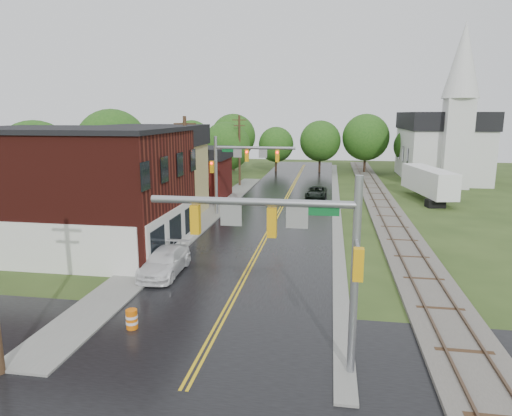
% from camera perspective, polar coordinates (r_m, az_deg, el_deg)
% --- Properties ---
extents(ground, '(160.00, 160.00, 0.00)m').
position_cam_1_polar(ground, '(16.73, -9.09, -21.73)').
color(ground, '#2B3F18').
rests_on(ground, ground).
extents(main_road, '(10.00, 90.00, 0.02)m').
position_cam_1_polar(main_road, '(44.40, 3.05, -0.24)').
color(main_road, black).
rests_on(main_road, ground).
extents(cross_road, '(60.00, 9.00, 0.02)m').
position_cam_1_polar(cross_road, '(18.34, -7.04, -18.41)').
color(cross_road, black).
rests_on(cross_road, ground).
extents(curb_right, '(0.80, 70.00, 0.12)m').
position_cam_1_polar(curb_right, '(49.06, 9.97, 0.75)').
color(curb_right, gray).
rests_on(curb_right, ground).
extents(sidewalk_left, '(2.40, 50.00, 0.12)m').
position_cam_1_polar(sidewalk_left, '(40.75, -6.43, -1.38)').
color(sidewalk_left, gray).
rests_on(sidewalk_left, ground).
extents(brick_building, '(14.30, 10.30, 8.30)m').
position_cam_1_polar(brick_building, '(33.36, -21.78, 2.20)').
color(brick_building, '#45130E').
rests_on(brick_building, ground).
extents(yellow_house, '(8.00, 7.00, 6.40)m').
position_cam_1_polar(yellow_house, '(42.62, -12.41, 3.37)').
color(yellow_house, tan).
rests_on(yellow_house, ground).
extents(darkred_building, '(7.00, 6.00, 4.40)m').
position_cam_1_polar(darkred_building, '(50.85, -7.60, 3.72)').
color(darkred_building, '#3F0F0C').
rests_on(darkred_building, ground).
extents(church, '(10.40, 18.40, 20.00)m').
position_cam_1_polar(church, '(68.75, 22.37, 8.06)').
color(church, silver).
rests_on(church, ground).
extents(railroad, '(3.20, 80.00, 0.30)m').
position_cam_1_polar(railroad, '(49.33, 15.32, 0.69)').
color(railroad, '#59544C').
rests_on(railroad, ground).
extents(traffic_signal_near, '(7.34, 0.30, 7.20)m').
position_cam_1_polar(traffic_signal_near, '(15.81, 4.70, -3.78)').
color(traffic_signal_near, gray).
rests_on(traffic_signal_near, ground).
extents(traffic_signal_far, '(7.34, 0.43, 7.20)m').
position_cam_1_polar(traffic_signal_far, '(41.21, -2.16, 5.85)').
color(traffic_signal_far, gray).
rests_on(traffic_signal_far, ground).
extents(utility_pole_b, '(1.80, 0.28, 9.00)m').
position_cam_1_polar(utility_pole_b, '(37.27, -8.73, 4.71)').
color(utility_pole_b, '#382616').
rests_on(utility_pole_b, ground).
extents(utility_pole_c, '(1.80, 0.28, 9.00)m').
position_cam_1_polar(utility_pole_c, '(58.49, -2.08, 7.33)').
color(utility_pole_c, '#382616').
rests_on(utility_pole_c, ground).
extents(tree_left_a, '(6.80, 6.80, 8.67)m').
position_cam_1_polar(tree_left_a, '(42.98, -25.65, 5.14)').
color(tree_left_a, black).
rests_on(tree_left_a, ground).
extents(tree_left_b, '(7.60, 7.60, 9.69)m').
position_cam_1_polar(tree_left_b, '(50.50, -17.36, 7.25)').
color(tree_left_b, black).
rests_on(tree_left_b, ground).
extents(tree_left_c, '(6.00, 6.00, 7.65)m').
position_cam_1_polar(tree_left_c, '(56.41, -9.99, 6.79)').
color(tree_left_c, black).
rests_on(tree_left_c, ground).
extents(tree_left_e, '(6.40, 6.40, 8.16)m').
position_cam_1_polar(tree_left_e, '(60.76, -3.64, 7.57)').
color(tree_left_e, black).
rests_on(tree_left_e, ground).
extents(suv_dark, '(2.35, 4.69, 1.27)m').
position_cam_1_polar(suv_dark, '(50.74, 7.53, 1.92)').
color(suv_dark, black).
rests_on(suv_dark, ground).
extents(pickup_white, '(2.05, 5.00, 1.45)m').
position_cam_1_polar(pickup_white, '(27.20, -11.32, -6.64)').
color(pickup_white, white).
rests_on(pickup_white, ground).
extents(semi_trailer, '(4.09, 10.81, 3.44)m').
position_cam_1_polar(semi_trailer, '(52.32, 20.76, 3.15)').
color(semi_trailer, black).
rests_on(semi_trailer, ground).
extents(construction_barrel, '(0.65, 0.65, 0.88)m').
position_cam_1_polar(construction_barrel, '(21.03, -15.26, -13.28)').
color(construction_barrel, '#DB6209').
rests_on(construction_barrel, ground).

